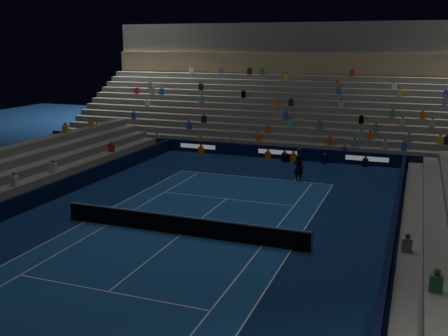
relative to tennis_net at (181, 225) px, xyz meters
name	(u,v)px	position (x,y,z in m)	size (l,w,h in m)	color
ground	(181,235)	(0.00, 0.00, -0.50)	(90.00, 90.00, 0.00)	#0C224C
court_surface	(181,235)	(0.00, 0.00, -0.50)	(10.97, 23.77, 0.01)	navy
sponsor_barrier_far	(278,152)	(0.00, 18.50, 0.00)	(44.00, 0.25, 1.00)	black
sponsor_barrier_east	(390,252)	(9.70, 0.00, 0.00)	(0.25, 37.00, 1.00)	black
sponsor_barrier_west	(20,204)	(-9.70, 0.00, 0.00)	(0.25, 37.00, 1.00)	black
grandstand_main	(304,105)	(0.00, 27.90, 2.87)	(44.00, 15.20, 11.20)	#61625D
tennis_net	(181,225)	(0.00, 0.00, 0.00)	(12.90, 0.10, 1.10)	#B2B2B7
tennis_player	(299,168)	(3.13, 12.00, 0.42)	(0.67, 0.44, 1.84)	black
broadcast_camera	(286,158)	(0.87, 17.58, -0.19)	(0.65, 1.00, 0.61)	black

